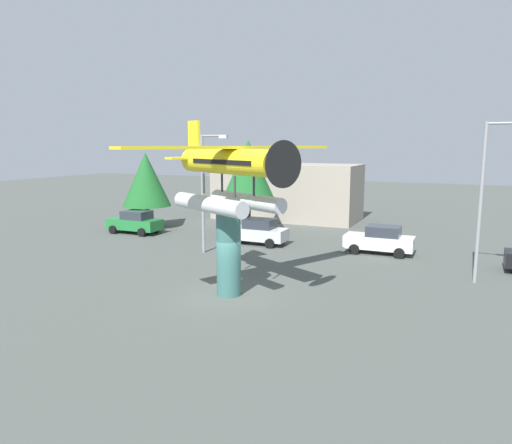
% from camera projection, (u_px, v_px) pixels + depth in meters
% --- Properties ---
extents(ground_plane, '(140.00, 140.00, 0.00)m').
position_uv_depth(ground_plane, '(229.00, 294.00, 21.37)').
color(ground_plane, '#4C514C').
extents(display_pedestal, '(1.10, 1.10, 3.86)m').
position_uv_depth(display_pedestal, '(229.00, 253.00, 21.06)').
color(display_pedestal, '#386B66').
rests_on(display_pedestal, ground).
extents(floatplane_monument, '(7.11, 9.73, 4.00)m').
position_uv_depth(floatplane_monument, '(230.00, 173.00, 20.37)').
color(floatplane_monument, silver).
rests_on(floatplane_monument, display_pedestal).
extents(car_near_green, '(4.20, 2.02, 1.76)m').
position_uv_depth(car_near_green, '(135.00, 222.00, 35.99)').
color(car_near_green, '#237A38').
rests_on(car_near_green, ground).
extents(car_mid_silver, '(4.20, 2.02, 1.76)m').
position_uv_depth(car_mid_silver, '(257.00, 231.00, 32.08)').
color(car_mid_silver, silver).
rests_on(car_mid_silver, ground).
extents(car_far_white, '(4.20, 2.02, 1.76)m').
position_uv_depth(car_far_white, '(380.00, 240.00, 29.29)').
color(car_far_white, white).
rests_on(car_far_white, ground).
extents(streetlight_primary, '(1.84, 0.28, 7.35)m').
position_uv_depth(streetlight_primary, '(206.00, 185.00, 28.93)').
color(streetlight_primary, gray).
rests_on(streetlight_primary, ground).
extents(streetlight_secondary, '(1.84, 0.28, 7.81)m').
position_uv_depth(streetlight_secondary, '(486.00, 191.00, 22.44)').
color(streetlight_secondary, gray).
rests_on(streetlight_secondary, ground).
extents(storefront_building, '(12.87, 5.81, 5.00)m').
position_uv_depth(storefront_building, '(287.00, 191.00, 42.95)').
color(storefront_building, '#9E9384').
rests_on(storefront_building, ground).
extents(tree_west, '(3.88, 3.88, 6.13)m').
position_uv_depth(tree_west, '(146.00, 180.00, 37.75)').
color(tree_west, brown).
rests_on(tree_west, ground).
extents(tree_east, '(4.23, 4.23, 7.08)m').
position_uv_depth(tree_east, '(248.00, 172.00, 34.86)').
color(tree_east, brown).
rests_on(tree_east, ground).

